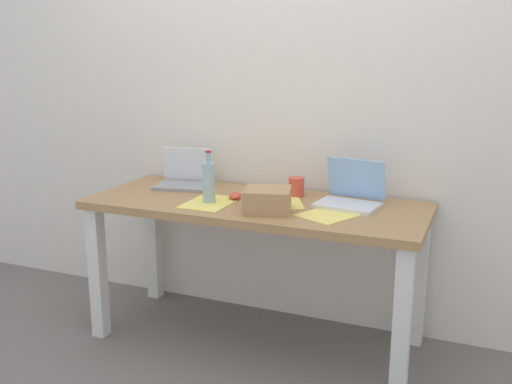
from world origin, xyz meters
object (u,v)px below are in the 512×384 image
beer_bottle (209,182)px  computer_mouse (235,196)px  cardboard_box (268,200)px  laptop_left (184,178)px  desk (256,223)px  laptop_right (350,196)px  coffee_mug (296,187)px

beer_bottle → computer_mouse: (0.09, 0.11, -0.09)m
computer_mouse → cardboard_box: bearing=-50.6°
laptop_left → beer_bottle: beer_bottle is taller
desk → computer_mouse: 0.17m
desk → laptop_left: 0.53m
laptop_right → computer_mouse: bearing=-170.2°
beer_bottle → computer_mouse: 0.17m
laptop_left → coffee_mug: 0.63m
beer_bottle → cardboard_box: 0.32m
laptop_right → beer_bottle: size_ratio=1.23×
beer_bottle → computer_mouse: bearing=51.6°
cardboard_box → coffee_mug: size_ratio=2.18×
laptop_right → cardboard_box: laptop_right is taller
desk → beer_bottle: (-0.21, -0.10, 0.21)m
desk → computer_mouse: bearing=172.8°
laptop_left → cardboard_box: size_ratio=1.54×
computer_mouse → coffee_mug: 0.32m
desk → beer_bottle: beer_bottle is taller
beer_bottle → cardboard_box: beer_bottle is taller
beer_bottle → coffee_mug: bearing=39.2°
computer_mouse → coffee_mug: size_ratio=1.05×
laptop_left → beer_bottle: bearing=-42.3°
computer_mouse → cardboard_box: 0.28m
laptop_right → beer_bottle: 0.68m
laptop_left → laptop_right: laptop_right is taller
desk → computer_mouse: (-0.12, 0.02, 0.12)m
desk → beer_bottle: bearing=-155.1°
coffee_mug → cardboard_box: bearing=-95.7°
laptop_right → coffee_mug: 0.31m
laptop_left → coffee_mug: laptop_left is taller
computer_mouse → beer_bottle: bearing=-146.4°
desk → beer_bottle: size_ratio=6.47×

